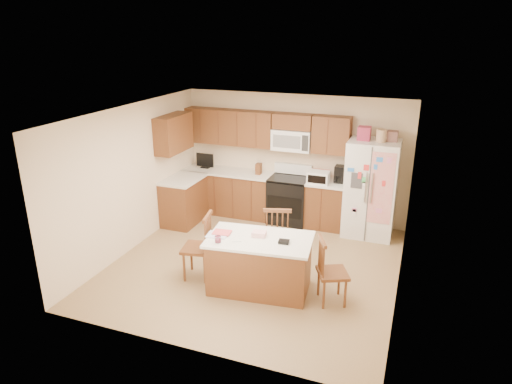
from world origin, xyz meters
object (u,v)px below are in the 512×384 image
at_px(refrigerator, 371,188).
at_px(windsor_chair_back, 277,238).
at_px(stove, 289,199).
at_px(windsor_chair_left, 199,248).
at_px(windsor_chair_right, 331,273).
at_px(island, 260,263).

relative_size(refrigerator, windsor_chair_back, 1.92).
distance_m(stove, windsor_chair_left, 2.67).
height_order(stove, windsor_chair_left, stove).
bearing_deg(windsor_chair_left, refrigerator, 48.17).
distance_m(refrigerator, windsor_chair_left, 3.41).
bearing_deg(windsor_chair_right, refrigerator, 85.26).
bearing_deg(windsor_chair_right, stove, 117.88).
bearing_deg(refrigerator, windsor_chair_left, -131.83).
bearing_deg(refrigerator, island, -116.44).
bearing_deg(island, windsor_chair_right, 1.12).
height_order(refrigerator, windsor_chair_left, refrigerator).
xyz_separation_m(refrigerator, island, (-1.26, -2.53, -0.50)).
height_order(island, windsor_chair_back, windsor_chair_back).
height_order(refrigerator, island, refrigerator).
distance_m(windsor_chair_left, windsor_chair_right, 2.05).
relative_size(stove, island, 0.71).
bearing_deg(windsor_chair_left, island, -0.68).
bearing_deg(island, windsor_chair_left, 179.32).
height_order(refrigerator, windsor_chair_right, refrigerator).
bearing_deg(windsor_chair_back, windsor_chair_left, -144.08).
relative_size(stove, windsor_chair_back, 1.06).
distance_m(island, windsor_chair_right, 1.05).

